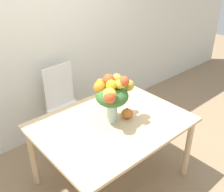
% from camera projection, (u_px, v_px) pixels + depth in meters
% --- Properties ---
extents(ground_plane, '(12.00, 12.00, 0.00)m').
position_uv_depth(ground_plane, '(112.00, 178.00, 2.81)').
color(ground_plane, '#8E7556').
extents(wall_back, '(8.00, 0.06, 2.70)m').
position_uv_depth(wall_back, '(42.00, 31.00, 2.93)').
color(wall_back, silver).
rests_on(wall_back, ground_plane).
extents(dining_table, '(1.38, 1.06, 0.73)m').
position_uv_depth(dining_table, '(112.00, 129.00, 2.49)').
color(dining_table, '#D1B284').
rests_on(dining_table, ground_plane).
extents(flower_vase, '(0.39, 0.36, 0.46)m').
position_uv_depth(flower_vase, '(112.00, 94.00, 2.33)').
color(flower_vase, '#B2CCBC').
rests_on(flower_vase, dining_table).
extents(pumpkin, '(0.11, 0.11, 0.10)m').
position_uv_depth(pumpkin, '(127.00, 113.00, 2.49)').
color(pumpkin, orange).
rests_on(pumpkin, dining_table).
extents(dining_chair_near_window, '(0.45, 0.45, 0.97)m').
position_uv_depth(dining_chair_near_window, '(66.00, 105.00, 3.18)').
color(dining_chair_near_window, white).
rests_on(dining_chair_near_window, ground_plane).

